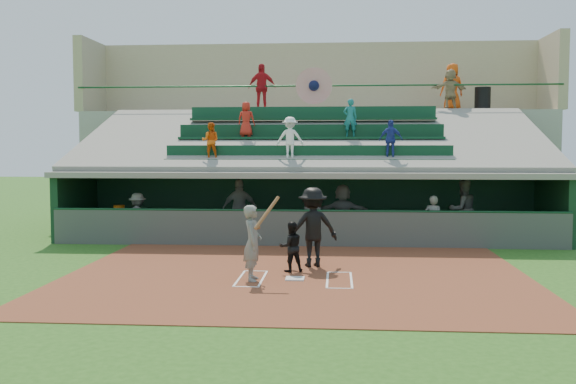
# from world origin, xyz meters

# --- Properties ---
(ground) EXTENTS (100.00, 100.00, 0.00)m
(ground) POSITION_xyz_m (0.00, 0.00, 0.00)
(ground) COLOR #275718
(ground) RESTS_ON ground
(dirt_slab) EXTENTS (11.00, 9.00, 0.02)m
(dirt_slab) POSITION_xyz_m (0.00, 0.50, 0.01)
(dirt_slab) COLOR brown
(dirt_slab) RESTS_ON ground
(home_plate) EXTENTS (0.43, 0.43, 0.03)m
(home_plate) POSITION_xyz_m (0.00, 0.00, 0.04)
(home_plate) COLOR silver
(home_plate) RESTS_ON dirt_slab
(batters_box_chalk) EXTENTS (2.65, 1.85, 0.01)m
(batters_box_chalk) POSITION_xyz_m (0.00, 0.00, 0.02)
(batters_box_chalk) COLOR white
(batters_box_chalk) RESTS_ON dirt_slab
(dugout_floor) EXTENTS (16.00, 3.50, 0.04)m
(dugout_floor) POSITION_xyz_m (0.00, 6.75, 0.02)
(dugout_floor) COLOR gray
(dugout_floor) RESTS_ON ground
(concourse_slab) EXTENTS (20.00, 3.00, 4.60)m
(concourse_slab) POSITION_xyz_m (0.00, 13.50, 2.30)
(concourse_slab) COLOR #99968B
(concourse_slab) RESTS_ON ground
(grandstand) EXTENTS (20.40, 10.40, 7.80)m
(grandstand) POSITION_xyz_m (-0.00, 10.51, 2.26)
(grandstand) COLOR #494E49
(grandstand) RESTS_ON ground
(batter_at_plate) EXTENTS (0.85, 0.75, 1.95)m
(batter_at_plate) POSITION_xyz_m (-0.96, -0.21, 0.90)
(batter_at_plate) COLOR #61635E
(batter_at_plate) RESTS_ON dirt_slab
(catcher) EXTENTS (0.72, 0.63, 1.23)m
(catcher) POSITION_xyz_m (-0.16, 0.90, 0.64)
(catcher) COLOR black
(catcher) RESTS_ON dirt_slab
(home_umpire) EXTENTS (1.46, 1.08, 2.02)m
(home_umpire) POSITION_xyz_m (0.34, 1.67, 1.03)
(home_umpire) COLOR black
(home_umpire) RESTS_ON dirt_slab
(dugout_bench) EXTENTS (16.53, 1.90, 0.50)m
(dugout_bench) POSITION_xyz_m (0.24, 8.13, 0.29)
(dugout_bench) COLOR olive
(dugout_bench) RESTS_ON dugout_floor
(white_table) EXTENTS (1.03, 0.91, 0.74)m
(white_table) POSITION_xyz_m (-6.33, 6.04, 0.41)
(white_table) COLOR white
(white_table) RESTS_ON dugout_floor
(water_cooler) EXTENTS (0.37, 0.37, 0.37)m
(water_cooler) POSITION_xyz_m (-6.25, 6.06, 0.97)
(water_cooler) COLOR #C65B0B
(water_cooler) RESTS_ON white_table
(dugout_player_a) EXTENTS (1.04, 0.65, 1.56)m
(dugout_player_a) POSITION_xyz_m (-5.47, 5.57, 0.82)
(dugout_player_a) COLOR #545652
(dugout_player_a) RESTS_ON dugout_floor
(dugout_player_b) EXTENTS (1.23, 0.71, 1.98)m
(dugout_player_b) POSITION_xyz_m (-2.25, 6.35, 1.03)
(dugout_player_b) COLOR #61645E
(dugout_player_b) RESTS_ON dugout_floor
(dugout_player_c) EXTENTS (0.91, 0.74, 1.61)m
(dugout_player_c) POSITION_xyz_m (0.19, 5.70, 0.84)
(dugout_player_c) COLOR #595C57
(dugout_player_c) RESTS_ON dugout_floor
(dugout_player_d) EXTENTS (1.72, 0.60, 1.84)m
(dugout_player_d) POSITION_xyz_m (1.15, 6.18, 0.96)
(dugout_player_d) COLOR #535550
(dugout_player_d) RESTS_ON dugout_floor
(dugout_player_e) EXTENTS (0.65, 0.52, 1.55)m
(dugout_player_e) POSITION_xyz_m (3.93, 5.32, 0.82)
(dugout_player_e) COLOR #5A5D58
(dugout_player_e) RESTS_ON dugout_floor
(dugout_player_f) EXTENTS (1.16, 1.03, 2.00)m
(dugout_player_f) POSITION_xyz_m (5.07, 6.56, 1.04)
(dugout_player_f) COLOR #50534E
(dugout_player_f) RESTS_ON dugout_floor
(trash_bin) EXTENTS (0.65, 0.65, 0.98)m
(trash_bin) POSITION_xyz_m (7.04, 12.96, 5.09)
(trash_bin) COLOR black
(trash_bin) RESTS_ON concourse_slab
(concourse_staff_a) EXTENTS (1.14, 0.49, 1.94)m
(concourse_staff_a) POSITION_xyz_m (-2.16, 12.09, 5.57)
(concourse_staff_a) COLOR red
(concourse_staff_a) RESTS_ON concourse_slab
(concourse_staff_b) EXTENTS (1.06, 0.79, 1.98)m
(concourse_staff_b) POSITION_xyz_m (5.77, 12.94, 5.59)
(concourse_staff_b) COLOR #DB490C
(concourse_staff_b) RESTS_ON concourse_slab
(concourse_staff_c) EXTENTS (1.60, 0.93, 1.65)m
(concourse_staff_c) POSITION_xyz_m (5.55, 12.09, 5.42)
(concourse_staff_c) COLOR tan
(concourse_staff_c) RESTS_ON concourse_slab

